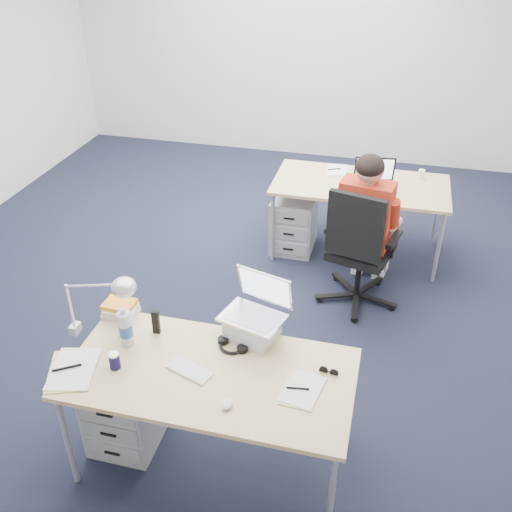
# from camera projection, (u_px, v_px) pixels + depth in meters

# --- Properties ---
(floor) EXTENTS (7.00, 7.00, 0.00)m
(floor) POSITION_uv_depth(u_px,v_px,m) (223.00, 300.00, 4.95)
(floor) COLOR black
(floor) RESTS_ON ground
(room) EXTENTS (6.02, 7.02, 2.80)m
(room) POSITION_uv_depth(u_px,v_px,m) (216.00, 105.00, 4.04)
(room) COLOR silver
(room) RESTS_ON ground
(desk_near) EXTENTS (1.60, 0.80, 0.73)m
(desk_near) POSITION_uv_depth(u_px,v_px,m) (210.00, 378.00, 3.18)
(desk_near) COLOR tan
(desk_near) RESTS_ON ground
(desk_far) EXTENTS (1.60, 0.80, 0.73)m
(desk_far) POSITION_uv_depth(u_px,v_px,m) (360.00, 188.00, 5.28)
(desk_far) COLOR tan
(desk_far) RESTS_ON ground
(office_chair) EXTENTS (0.84, 0.84, 1.10)m
(office_chair) POSITION_uv_depth(u_px,v_px,m) (358.00, 271.00, 4.77)
(office_chair) COLOR black
(office_chair) RESTS_ON ground
(seated_person) EXTENTS (0.48, 0.77, 1.32)m
(seated_person) POSITION_uv_depth(u_px,v_px,m) (367.00, 224.00, 4.73)
(seated_person) COLOR #B02E19
(seated_person) RESTS_ON ground
(drawer_pedestal_near) EXTENTS (0.40, 0.50, 0.55)m
(drawer_pedestal_near) POSITION_uv_depth(u_px,v_px,m) (128.00, 403.00, 3.57)
(drawer_pedestal_near) COLOR #ACAFB1
(drawer_pedestal_near) RESTS_ON ground
(drawer_pedestal_far) EXTENTS (0.40, 0.50, 0.55)m
(drawer_pedestal_far) POSITION_uv_depth(u_px,v_px,m) (294.00, 222.00, 5.57)
(drawer_pedestal_far) COLOR #ACAFB1
(drawer_pedestal_far) RESTS_ON ground
(silver_laptop) EXTENTS (0.42, 0.37, 0.38)m
(silver_laptop) POSITION_uv_depth(u_px,v_px,m) (252.00, 311.00, 3.31)
(silver_laptop) COLOR silver
(silver_laptop) RESTS_ON desk_near
(wireless_keyboard) EXTENTS (0.28, 0.19, 0.01)m
(wireless_keyboard) POSITION_uv_depth(u_px,v_px,m) (190.00, 370.00, 3.16)
(wireless_keyboard) COLOR white
(wireless_keyboard) RESTS_ON desk_near
(computer_mouse) EXTENTS (0.06, 0.09, 0.03)m
(computer_mouse) POSITION_uv_depth(u_px,v_px,m) (227.00, 404.00, 2.93)
(computer_mouse) COLOR white
(computer_mouse) RESTS_ON desk_near
(headphones) EXTENTS (0.24, 0.22, 0.03)m
(headphones) POSITION_uv_depth(u_px,v_px,m) (233.00, 344.00, 3.33)
(headphones) COLOR black
(headphones) RESTS_ON desk_near
(can_koozie) EXTENTS (0.07, 0.07, 0.10)m
(can_koozie) POSITION_uv_depth(u_px,v_px,m) (115.00, 361.00, 3.16)
(can_koozie) COLOR #181541
(can_koozie) RESTS_ON desk_near
(water_bottle) EXTENTS (0.09, 0.09, 0.25)m
(water_bottle) POSITION_uv_depth(u_px,v_px,m) (125.00, 326.00, 3.29)
(water_bottle) COLOR silver
(water_bottle) RESTS_ON desk_near
(bear_figurine) EXTENTS (0.09, 0.07, 0.16)m
(bear_figurine) POSITION_uv_depth(u_px,v_px,m) (124.00, 322.00, 3.41)
(bear_figurine) COLOR #356B1C
(bear_figurine) RESTS_ON desk_near
(book_stack) EXTENTS (0.23, 0.19, 0.09)m
(book_stack) POSITION_uv_depth(u_px,v_px,m) (120.00, 309.00, 3.57)
(book_stack) COLOR silver
(book_stack) RESTS_ON desk_near
(cordless_phone) EXTENTS (0.04, 0.03, 0.16)m
(cordless_phone) POSITION_uv_depth(u_px,v_px,m) (156.00, 322.00, 3.40)
(cordless_phone) COLOR black
(cordless_phone) RESTS_ON desk_near
(papers_left) EXTENTS (0.32, 0.39, 0.01)m
(papers_left) POSITION_uv_depth(u_px,v_px,m) (71.00, 370.00, 3.16)
(papers_left) COLOR #DDD680
(papers_left) RESTS_ON desk_near
(papers_right) EXTENTS (0.22, 0.29, 0.01)m
(papers_right) POSITION_uv_depth(u_px,v_px,m) (301.00, 390.00, 3.03)
(papers_right) COLOR #DDD680
(papers_right) RESTS_ON desk_near
(sunglasses) EXTENTS (0.12, 0.07, 0.03)m
(sunglasses) POSITION_uv_depth(u_px,v_px,m) (329.00, 371.00, 3.14)
(sunglasses) COLOR black
(sunglasses) RESTS_ON desk_near
(desk_lamp) EXTENTS (0.43, 0.21, 0.47)m
(desk_lamp) POSITION_uv_depth(u_px,v_px,m) (91.00, 304.00, 3.29)
(desk_lamp) COLOR silver
(desk_lamp) RESTS_ON desk_near
(dark_laptop) EXTENTS (0.41, 0.40, 0.27)m
(dark_laptop) POSITION_uv_depth(u_px,v_px,m) (375.00, 174.00, 5.11)
(dark_laptop) COLOR black
(dark_laptop) RESTS_ON desk_far
(far_cup) EXTENTS (0.08, 0.08, 0.09)m
(far_cup) POSITION_uv_depth(u_px,v_px,m) (421.00, 174.00, 5.33)
(far_cup) COLOR white
(far_cup) RESTS_ON desk_far
(far_papers) EXTENTS (0.22, 0.29, 0.01)m
(far_papers) POSITION_uv_depth(u_px,v_px,m) (336.00, 170.00, 5.50)
(far_papers) COLOR white
(far_papers) RESTS_ON desk_far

